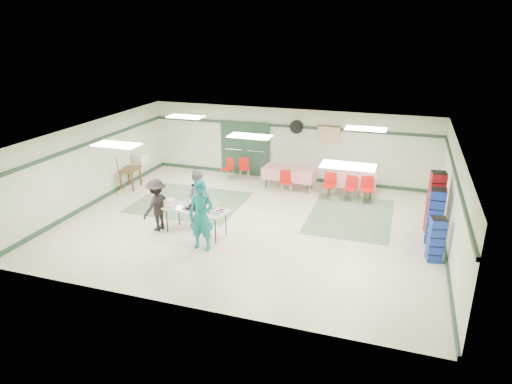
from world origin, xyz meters
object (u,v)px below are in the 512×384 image
(chair_loose_b, at_px, (229,167))
(dining_table_b, at_px, (289,173))
(broom, at_px, (119,174))
(volunteer_grey, at_px, (198,197))
(printer_table, at_px, (130,171))
(office_printer, at_px, (141,158))
(chair_d, at_px, (286,180))
(crate_stack_blue_a, at_px, (435,216))
(volunteer_dark, at_px, (157,205))
(chair_a, at_px, (351,186))
(crate_stack_blue_b, at_px, (436,239))
(serving_table, at_px, (196,211))
(chair_loose_a, at_px, (244,166))
(chair_b, at_px, (330,183))
(dining_table_a, at_px, (351,179))
(volunteer_teal, at_px, (201,216))
(crate_stack_red, at_px, (435,203))
(chair_c, at_px, (367,187))

(chair_loose_b, bearing_deg, dining_table_b, 18.46)
(broom, bearing_deg, volunteer_grey, -13.55)
(printer_table, relative_size, broom, 0.69)
(printer_table, xyz_separation_m, office_printer, (0.00, 0.76, 0.28))
(chair_d, distance_m, crate_stack_blue_a, 5.42)
(volunteer_grey, height_order, volunteer_dark, volunteer_grey)
(dining_table_b, bearing_deg, chair_a, -10.13)
(crate_stack_blue_b, relative_size, broom, 0.87)
(serving_table, height_order, volunteer_grey, volunteer_grey)
(chair_loose_a, relative_size, printer_table, 0.89)
(broom, bearing_deg, chair_b, 23.95)
(chair_loose_a, bearing_deg, dining_table_a, -31.22)
(serving_table, height_order, dining_table_a, dining_table_a)
(volunteer_teal, height_order, crate_stack_red, volunteer_teal)
(chair_b, distance_m, chair_d, 1.54)
(chair_b, relative_size, chair_c, 1.00)
(dining_table_b, bearing_deg, chair_loose_b, 177.58)
(volunteer_teal, relative_size, office_printer, 4.28)
(serving_table, distance_m, crate_stack_blue_a, 6.55)
(chair_d, relative_size, office_printer, 1.88)
(volunteer_dark, bearing_deg, chair_c, 140.78)
(serving_table, height_order, chair_a, chair_a)
(dining_table_b, xyz_separation_m, chair_a, (2.28, -0.57, -0.04))
(chair_loose_a, xyz_separation_m, crate_stack_blue_a, (6.74, -3.54, 0.27))
(serving_table, xyz_separation_m, broom, (-4.01, 2.23, -0.02))
(dining_table_b, height_order, chair_loose_a, chair_loose_a)
(volunteer_dark, height_order, printer_table, volunteer_dark)
(office_printer, bearing_deg, serving_table, -27.49)
(chair_loose_b, bearing_deg, office_printer, -131.49)
(crate_stack_red, bearing_deg, dining_table_b, 153.75)
(serving_table, distance_m, chair_loose_b, 4.95)
(chair_c, xyz_separation_m, chair_loose_b, (-5.29, 0.84, -0.05))
(serving_table, relative_size, chair_c, 2.13)
(serving_table, bearing_deg, printer_table, 151.67)
(volunteer_teal, xyz_separation_m, chair_loose_a, (-0.90, 5.83, -0.44))
(volunteer_grey, distance_m, crate_stack_red, 6.78)
(broom, bearing_deg, crate_stack_blue_b, 0.10)
(chair_b, distance_m, printer_table, 7.15)
(serving_table, bearing_deg, chair_loose_a, 101.00)
(chair_a, relative_size, office_printer, 1.95)
(volunteer_dark, bearing_deg, serving_table, 108.23)
(chair_a, bearing_deg, dining_table_a, 111.08)
(serving_table, xyz_separation_m, crate_stack_blue_a, (6.37, 1.52, 0.06))
(volunteer_teal, distance_m, printer_table, 5.71)
(chair_loose_b, height_order, crate_stack_blue_a, crate_stack_blue_a)
(chair_loose_b, relative_size, printer_table, 0.87)
(volunteer_teal, bearing_deg, crate_stack_blue_a, 20.74)
(serving_table, relative_size, broom, 1.42)
(volunteer_dark, height_order, chair_loose_a, volunteer_dark)
(volunteer_dark, height_order, chair_loose_b, volunteer_dark)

